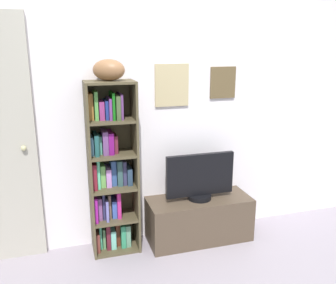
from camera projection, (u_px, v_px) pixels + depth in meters
name	position (u px, v px, depth m)	size (l,w,h in m)	color
back_wall	(177.00, 102.00, 3.28)	(4.80, 0.08, 2.56)	silver
bookshelf	(110.00, 173.00, 3.12)	(0.41, 0.29, 1.51)	#4B412C
football	(109.00, 70.00, 2.87)	(0.27, 0.17, 0.17)	brown
tv_stand	(199.00, 219.00, 3.39)	(0.96, 0.40, 0.41)	#4A3B2D
television	(200.00, 177.00, 3.29)	(0.64, 0.22, 0.43)	black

